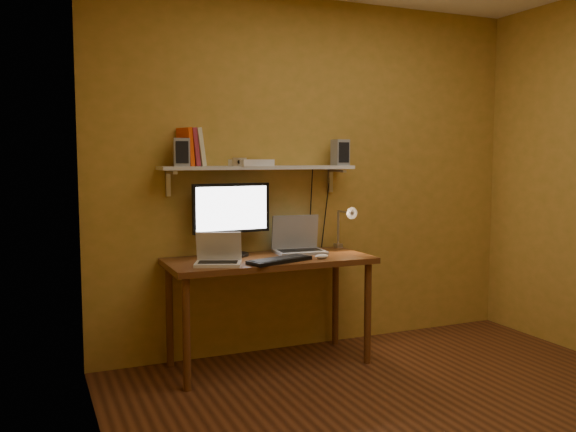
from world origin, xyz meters
name	(u,v)px	position (x,y,z in m)	size (l,w,h in m)	color
room	(451,184)	(0.00, 0.00, 1.30)	(3.44, 3.24, 2.64)	brown
desk	(269,270)	(-0.50, 1.28, 0.66)	(1.40, 0.60, 0.75)	brown
wall_shelf	(259,168)	(-0.50, 1.47, 1.36)	(1.40, 0.25, 0.21)	silver
monitor	(232,215)	(-0.71, 1.47, 1.03)	(0.56, 0.25, 0.51)	black
laptop	(298,243)	(-0.22, 1.44, 0.82)	(0.37, 0.28, 0.26)	gray
netbook	(218,256)	(-0.89, 1.17, 0.81)	(0.35, 0.30, 0.21)	white
keyboard	(280,260)	(-0.50, 1.10, 0.76)	(0.45, 0.15, 0.02)	black
mouse	(322,256)	(-0.19, 1.10, 0.77)	(0.09, 0.06, 0.03)	white
desk_lamp	(346,222)	(0.16, 1.41, 0.96)	(0.09, 0.23, 0.38)	silver
speaker_left	(182,152)	(-1.05, 1.46, 1.47)	(0.10, 0.10, 0.19)	gray
speaker_right	(340,152)	(0.14, 1.46, 1.47)	(0.11, 0.11, 0.19)	gray
books	(191,147)	(-0.98, 1.50, 1.50)	(0.17, 0.19, 0.26)	#EE480B
shelf_camera	(239,162)	(-0.67, 1.40, 1.40)	(0.10, 0.04, 0.06)	silver
router	(251,163)	(-0.56, 1.46, 1.40)	(0.27, 0.18, 0.04)	white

